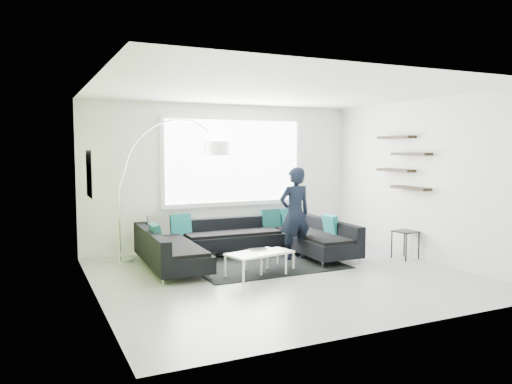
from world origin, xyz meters
TOP-DOWN VIEW (x-y plane):
  - ground at (0.00, 0.00)m, footprint 5.50×5.50m
  - room_shell at (0.04, 0.21)m, footprint 5.54×5.04m
  - sectional_sofa at (-0.12, 1.17)m, footprint 3.50×2.21m
  - rug at (0.07, 0.80)m, footprint 2.44×1.78m
  - coffee_table at (-0.22, 0.27)m, footprint 1.25×0.90m
  - arc_lamp at (-2.11, 2.04)m, footprint 2.46×1.32m
  - side_table at (2.52, 0.15)m, footprint 0.41×0.41m
  - person at (0.72, 0.94)m, footprint 0.61×0.41m
  - laptop at (-0.28, 0.28)m, footprint 0.33×0.24m

SIDE VIEW (x-z plane):
  - ground at x=0.00m, z-range 0.00..0.00m
  - rug at x=0.07m, z-range 0.00..0.01m
  - coffee_table at x=-0.22m, z-range 0.00..0.37m
  - side_table at x=2.52m, z-range 0.00..0.50m
  - sectional_sofa at x=-0.12m, z-range -0.04..0.70m
  - laptop at x=-0.28m, z-range 0.37..0.39m
  - person at x=0.72m, z-range 0.00..1.62m
  - arc_lamp at x=-2.11m, z-range 0.00..2.49m
  - room_shell at x=0.04m, z-range 0.40..3.22m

